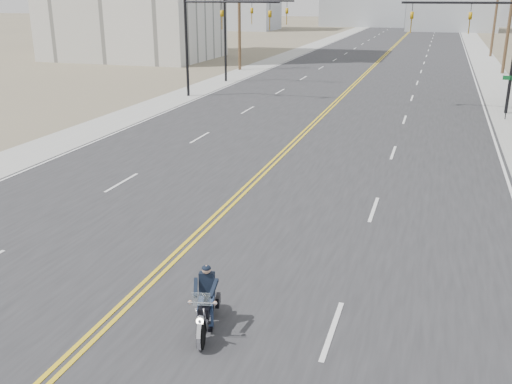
{
  "coord_description": "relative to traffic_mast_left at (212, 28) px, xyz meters",
  "views": [
    {
      "loc": [
        6.72,
        -7.07,
        7.14
      ],
      "look_at": [
        1.87,
        8.19,
        1.6
      ],
      "focal_mm": 40.0,
      "sensor_mm": 36.0,
      "label": 1
    }
  ],
  "objects": [
    {
      "name": "sidewalk_left",
      "position": [
        -2.52,
        38.0,
        -4.93
      ],
      "size": [
        3.0,
        200.0,
        0.01
      ],
      "primitive_type": "cube",
      "color": "#A5A5A0",
      "rests_on": "ground"
    },
    {
      "name": "traffic_mast_left",
      "position": [
        0.0,
        0.0,
        0.0
      ],
      "size": [
        7.1,
        0.26,
        7.0
      ],
      "color": "black",
      "rests_on": "ground"
    },
    {
      "name": "road",
      "position": [
        8.98,
        38.0,
        -4.93
      ],
      "size": [
        20.0,
        200.0,
        0.01
      ],
      "primitive_type": "cube",
      "color": "#303033",
      "rests_on": "ground"
    },
    {
      "name": "motorcyclist",
      "position": [
        11.26,
        -28.81,
        -4.2
      ],
      "size": [
        1.24,
        2.04,
        1.48
      ],
      "primitive_type": null,
      "rotation": [
        0.0,
        0.0,
        3.38
      ],
      "color": "black",
      "rests_on": "ground"
    },
    {
      "name": "street_sign",
      "position": [
        19.78,
        -2.0,
        -3.13
      ],
      "size": [
        0.9,
        0.06,
        2.62
      ],
      "color": "black",
      "rests_on": "ground"
    },
    {
      "name": "traffic_mast_right",
      "position": [
        17.95,
        0.0,
        0.0
      ],
      "size": [
        7.1,
        0.26,
        7.0
      ],
      "color": "black",
      "rests_on": "ground"
    },
    {
      "name": "traffic_mast_far",
      "position": [
        -0.33,
        8.0,
        -0.06
      ],
      "size": [
        6.1,
        0.26,
        7.0
      ],
      "color": "black",
      "rests_on": "ground"
    },
    {
      "name": "utility_pole_left",
      "position": [
        -3.52,
        16.0,
        0.54
      ],
      "size": [
        2.2,
        0.3,
        10.5
      ],
      "color": "brown",
      "rests_on": "ground"
    },
    {
      "name": "utility_pole_e",
      "position": [
        21.48,
        38.0,
        0.79
      ],
      "size": [
        2.2,
        0.3,
        11.0
      ],
      "color": "brown",
      "rests_on": "ground"
    },
    {
      "name": "sidewalk_right",
      "position": [
        20.48,
        38.0,
        -4.93
      ],
      "size": [
        3.0,
        200.0,
        0.01
      ],
      "primitive_type": "cube",
      "color": "#A5A5A0",
      "rests_on": "ground"
    },
    {
      "name": "utility_pole_d",
      "position": [
        21.48,
        21.0,
        1.05
      ],
      "size": [
        2.2,
        0.3,
        11.5
      ],
      "color": "brown",
      "rests_on": "ground"
    }
  ]
}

